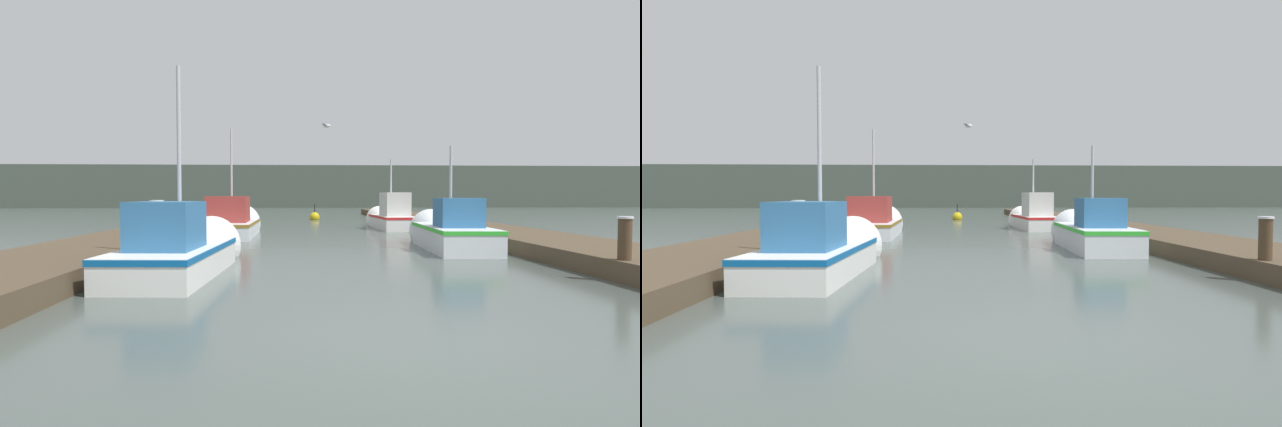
% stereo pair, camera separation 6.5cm
% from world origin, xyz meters
% --- Properties ---
extents(ground_plane, '(200.00, 200.00, 0.00)m').
position_xyz_m(ground_plane, '(0.00, 0.00, 0.00)').
color(ground_plane, '#47514C').
extents(dock_left, '(2.72, 40.00, 0.39)m').
position_xyz_m(dock_left, '(-5.85, 16.00, 0.19)').
color(dock_left, '#4C3D2B').
rests_on(dock_left, ground_plane).
extents(dock_right, '(2.72, 40.00, 0.39)m').
position_xyz_m(dock_right, '(5.85, 16.00, 0.19)').
color(dock_right, '#4C3D2B').
rests_on(dock_right, ground_plane).
extents(distant_shore_ridge, '(120.00, 16.00, 5.14)m').
position_xyz_m(distant_shore_ridge, '(0.00, 62.81, 2.57)').
color(distant_shore_ridge, '#424C42').
rests_on(distant_shore_ridge, ground_plane).
extents(fishing_boat_0, '(1.84, 5.09, 4.46)m').
position_xyz_m(fishing_boat_0, '(-3.34, 5.03, 0.43)').
color(fishing_boat_0, silver).
rests_on(fishing_boat_0, ground_plane).
extents(fishing_boat_1, '(1.81, 5.12, 3.33)m').
position_xyz_m(fishing_boat_1, '(3.36, 9.14, 0.46)').
color(fishing_boat_1, silver).
rests_on(fishing_boat_1, ground_plane).
extents(fishing_boat_2, '(1.89, 5.58, 4.58)m').
position_xyz_m(fishing_boat_2, '(-3.47, 14.20, 0.45)').
color(fishing_boat_2, silver).
rests_on(fishing_boat_2, ground_plane).
extents(fishing_boat_3, '(1.57, 5.00, 3.56)m').
position_xyz_m(fishing_boat_3, '(3.34, 17.77, 0.53)').
color(fishing_boat_3, silver).
rests_on(fishing_boat_3, ground_plane).
extents(mooring_piling_0, '(0.25, 0.25, 1.34)m').
position_xyz_m(mooring_piling_0, '(-4.64, 21.58, 0.67)').
color(mooring_piling_0, '#473523').
rests_on(mooring_piling_0, ground_plane).
extents(mooring_piling_1, '(0.35, 0.35, 1.40)m').
position_xyz_m(mooring_piling_1, '(-4.68, 7.99, 0.71)').
color(mooring_piling_1, '#473523').
rests_on(mooring_piling_1, ground_plane).
extents(mooring_piling_2, '(0.25, 0.25, 1.00)m').
position_xyz_m(mooring_piling_2, '(4.55, 10.46, 0.51)').
color(mooring_piling_2, '#473523').
rests_on(mooring_piling_2, ground_plane).
extents(mooring_piling_3, '(0.26, 0.26, 1.16)m').
position_xyz_m(mooring_piling_3, '(4.69, 3.36, 0.59)').
color(mooring_piling_3, '#473523').
rests_on(mooring_piling_3, ground_plane).
extents(channel_buoy, '(0.61, 0.61, 1.11)m').
position_xyz_m(channel_buoy, '(0.19, 25.84, 0.17)').
color(channel_buoy, gold).
rests_on(channel_buoy, ground_plane).
extents(seagull_lead, '(0.40, 0.52, 0.12)m').
position_xyz_m(seagull_lead, '(0.04, 12.48, 3.97)').
color(seagull_lead, white).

